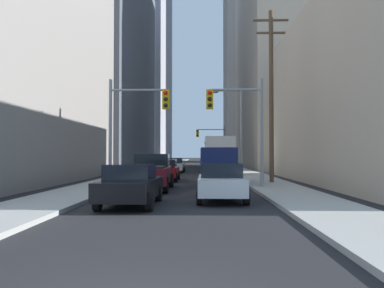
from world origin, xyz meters
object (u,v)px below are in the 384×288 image
Objects in this scene: sedan_black at (131,185)px; sedan_silver at (175,165)px; pickup_truck_maroon at (150,172)px; cargo_van_navy at (217,164)px; sedan_red at (165,170)px; sedan_white at (221,182)px; traffic_signal_far_right at (212,139)px; city_bus at (218,154)px; traffic_signal_near_left at (136,115)px; traffic_signal_near_right at (238,115)px; sedan_grey at (208,163)px.

sedan_black and sedan_silver have the same top height.
cargo_van_navy reaches higher than pickup_truck_maroon.
cargo_van_navy is at bearing -44.52° from sedan_red.
sedan_red is (-3.38, 11.48, 0.00)m from sedan_white.
sedan_silver is 16.28m from traffic_signal_far_right.
city_bus is at bearing 87.45° from cargo_van_navy.
traffic_signal_near_left is at bearing -149.10° from cargo_van_navy.
sedan_silver is 0.70× the size of traffic_signal_near_left.
traffic_signal_near_right reaches higher than sedan_black.
city_bus is 1.92× the size of traffic_signal_near_left.
sedan_white is 6.29m from traffic_signal_near_right.
sedan_red and sedan_grey have the same top height.
cargo_van_navy is at bearing 30.90° from traffic_signal_near_left.
sedan_silver is (-4.31, 1.51, -1.16)m from city_bus.
sedan_white is 1.00× the size of sedan_silver.
sedan_grey is 0.71× the size of traffic_signal_near_right.
traffic_signal_far_right is at bearing 90.27° from city_bus.
cargo_van_navy is 1.23× the size of sedan_black.
sedan_red is (0.11, 6.82, -0.16)m from pickup_truck_maroon.
sedan_black is 40.82m from traffic_signal_far_right.
city_bus is 1.92× the size of traffic_signal_near_right.
cargo_van_navy is 0.87× the size of traffic_signal_near_right.
traffic_signal_near_left is at bearing -107.21° from city_bus.
traffic_signal_near_right reaches higher than sedan_white.
cargo_van_navy reaches higher than sedan_black.
traffic_signal_near_right is 1.00× the size of traffic_signal_far_right.
pickup_truck_maroon is 34.60m from traffic_signal_far_right.
city_bus is at bearing 91.35° from traffic_signal_near_right.
sedan_white is 0.70× the size of traffic_signal_near_left.
traffic_signal_far_right is (0.67, 3.28, 3.29)m from sedan_grey.
traffic_signal_far_right reaches higher than pickup_truck_maroon.
cargo_van_navy is 8.01m from sedan_white.
traffic_signal_near_right is (1.14, -30.32, 3.24)m from sedan_grey.
sedan_grey is at bearing 81.69° from traffic_signal_near_left.
sedan_grey is at bearing 92.16° from traffic_signal_near_right.
sedan_silver is (-3.52, 23.49, 0.00)m from sedan_white.
sedan_silver is (-3.69, 15.50, -0.52)m from cargo_van_navy.
sedan_red is at bearing 126.31° from traffic_signal_near_right.
traffic_signal_near_right reaches higher than city_bus.
cargo_van_navy is 0.87× the size of traffic_signal_near_left.
pickup_truck_maroon is at bearing -90.94° from sedan_red.
sedan_red is at bearing 106.40° from sedan_white.
cargo_van_navy reaches higher than sedan_red.
traffic_signal_near_right is (4.68, 0.61, 3.08)m from pickup_truck_maroon.
pickup_truck_maroon is at bearing -103.89° from city_bus.
traffic_signal_near_right is (0.40, -16.72, 2.08)m from city_bus.
cargo_van_navy is at bearing -89.74° from sedan_grey.
traffic_signal_far_right is (0.54, 30.87, 2.77)m from cargo_van_navy.
city_bus is 2.71× the size of sedan_black.
sedan_red is 8.36m from traffic_signal_near_right.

